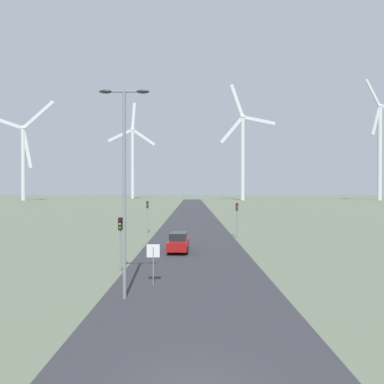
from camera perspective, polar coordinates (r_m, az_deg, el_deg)
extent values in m
cube|color=#2D2D33|center=(56.55, -0.13, -5.47)|extent=(10.00, 240.00, 0.01)
cylinder|color=gray|center=(16.44, -12.99, -0.53)|extent=(0.18, 0.18, 11.16)
cylinder|color=gray|center=(17.26, -13.03, 18.15)|extent=(1.99, 0.10, 0.10)
ellipsoid|color=#333338|center=(17.49, -16.37, 17.90)|extent=(0.70, 0.32, 0.20)
ellipsoid|color=#333338|center=(17.07, -9.60, 18.35)|extent=(0.70, 0.32, 0.20)
cylinder|color=gray|center=(19.09, -7.64, -13.79)|extent=(0.07, 0.07, 2.32)
cube|color=white|center=(18.87, -7.65, -11.05)|extent=(0.81, 0.01, 0.81)
cube|color=red|center=(18.89, -7.64, -11.04)|extent=(0.76, 0.02, 0.76)
cylinder|color=gray|center=(22.33, -13.71, -9.69)|extent=(0.11, 0.11, 3.86)
cube|color=black|center=(22.12, -13.72, -5.91)|extent=(0.28, 0.24, 0.90)
sphere|color=red|center=(21.96, -13.80, -5.25)|extent=(0.16, 0.16, 0.16)
sphere|color=gold|center=(21.99, -13.80, -5.95)|extent=(0.16, 0.16, 0.16)
sphere|color=green|center=(22.02, -13.80, -6.65)|extent=(0.16, 0.16, 0.16)
cylinder|color=gray|center=(36.57, 8.31, -5.41)|extent=(0.11, 0.11, 4.24)
cube|color=black|center=(36.44, 8.31, -2.80)|extent=(0.28, 0.24, 0.90)
sphere|color=red|center=(36.29, 8.34, -2.38)|extent=(0.16, 0.16, 0.16)
sphere|color=gold|center=(36.31, 8.34, -2.81)|extent=(0.16, 0.16, 0.16)
sphere|color=green|center=(36.32, 8.34, -3.23)|extent=(0.16, 0.16, 0.16)
cylinder|color=gray|center=(40.49, -8.74, -4.79)|extent=(0.11, 0.11, 4.31)
cube|color=black|center=(40.37, -8.74, -2.38)|extent=(0.28, 0.24, 0.90)
sphere|color=red|center=(40.22, -8.77, -2.00)|extent=(0.16, 0.16, 0.16)
sphere|color=gold|center=(40.24, -8.77, -2.39)|extent=(0.16, 0.16, 0.16)
sphere|color=green|center=(40.25, -8.77, -2.77)|extent=(0.16, 0.16, 0.16)
cube|color=maroon|center=(28.74, -2.83, -9.82)|extent=(2.00, 4.18, 0.80)
cube|color=#1E2328|center=(28.47, -2.84, -8.39)|extent=(1.66, 2.17, 0.70)
cylinder|color=black|center=(30.11, -4.31, -10.12)|extent=(0.22, 0.66, 0.66)
cylinder|color=black|center=(30.04, -1.11, -10.14)|extent=(0.22, 0.66, 0.66)
cylinder|color=black|center=(27.62, -4.70, -11.09)|extent=(0.22, 0.66, 0.66)
cylinder|color=black|center=(27.54, -1.19, -11.12)|extent=(0.22, 0.66, 0.66)
cylinder|color=silver|center=(184.64, -29.69, 4.61)|extent=(2.20, 2.20, 38.71)
sphere|color=silver|center=(187.05, -29.71, 10.53)|extent=(2.60, 2.60, 2.60)
cube|color=silver|center=(184.37, -29.13, 7.23)|extent=(5.76, 0.65, 21.00)
cube|color=silver|center=(184.38, -27.41, 13.01)|extent=(17.09, 0.95, 15.14)
cube|color=silver|center=(193.27, -32.46, 11.29)|extent=(20.48, 1.04, 8.59)
cylinder|color=silver|center=(196.83, -11.49, 5.23)|extent=(2.20, 2.20, 44.41)
sphere|color=silver|center=(199.90, -11.50, 11.59)|extent=(2.60, 2.60, 2.60)
cube|color=silver|center=(200.66, -13.80, 10.42)|extent=(15.68, 0.97, 8.76)
cube|color=silver|center=(197.93, -9.36, 10.22)|extent=(14.65, 0.94, 10.81)
cube|color=silver|center=(201.70, -11.31, 14.07)|extent=(3.07, 0.59, 16.60)
cylinder|color=silver|center=(166.78, 9.38, 6.28)|extent=(2.20, 2.20, 45.49)
sphere|color=silver|center=(170.59, 9.39, 13.90)|extent=(2.60, 2.60, 2.60)
cube|color=silver|center=(167.60, 7.31, 11.59)|extent=(12.86, 1.66, 14.80)
cube|color=silver|center=(172.79, 12.49, 13.15)|extent=(17.85, 2.11, 4.90)
cube|color=silver|center=(172.13, 8.30, 16.88)|extent=(7.77, 1.20, 17.38)
cylinder|color=silver|center=(193.27, 31.89, 6.25)|extent=(2.20, 2.20, 51.06)
sphere|color=silver|center=(197.50, 31.92, 13.63)|extent=(2.60, 2.60, 2.60)
cube|color=silver|center=(194.64, 30.96, 15.86)|extent=(11.04, 5.24, 13.50)
cube|color=silver|center=(193.40, 31.41, 11.43)|extent=(6.73, 3.34, 15.85)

